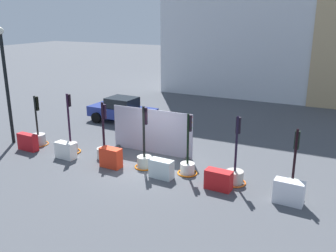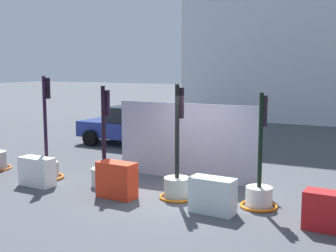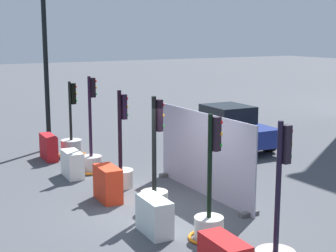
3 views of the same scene
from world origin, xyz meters
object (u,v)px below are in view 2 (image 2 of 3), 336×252
traffic_light_3 (177,179)px  car_blue_estate (131,127)px  traffic_light_1 (47,164)px  construction_barrier_3 (213,195)px  traffic_light_2 (105,168)px  construction_barrier_2 (117,180)px  construction_barrier_4 (331,212)px  traffic_light_4 (259,188)px  construction_barrier_1 (37,172)px

traffic_light_3 → car_blue_estate: (-4.81, 5.66, 0.29)m
traffic_light_1 → construction_barrier_3: traffic_light_1 is taller
traffic_light_2 → car_blue_estate: size_ratio=0.62×
traffic_light_2 → traffic_light_3: size_ratio=0.97×
traffic_light_2 → traffic_light_3: 2.24m
construction_barrier_2 → car_blue_estate: 7.19m
construction_barrier_2 → construction_barrier_4: 4.96m
traffic_light_4 → construction_barrier_2: 3.42m
traffic_light_4 → construction_barrier_2: (-3.32, -0.84, 0.00)m
construction_barrier_4 → traffic_light_4: bearing=153.6°
traffic_light_4 → car_blue_estate: bearing=141.3°
traffic_light_3 → traffic_light_4: traffic_light_3 is taller
car_blue_estate → construction_barrier_1: bearing=-81.5°
construction_barrier_2 → construction_barrier_4: bearing=0.3°
traffic_light_4 → construction_barrier_3: traffic_light_4 is taller
traffic_light_1 → construction_barrier_2: (2.82, -0.66, 0.02)m
construction_barrier_1 → construction_barrier_2: size_ratio=1.02×
construction_barrier_3 → car_blue_estate: (-5.98, 6.30, 0.37)m
traffic_light_4 → construction_barrier_1: bearing=-171.3°
traffic_light_2 → traffic_light_3: (2.24, -0.15, -0.00)m
construction_barrier_1 → construction_barrier_4: size_ratio=0.95×
traffic_light_1 → car_blue_estate: 5.67m
traffic_light_1 → construction_barrier_1: size_ratio=2.91×
construction_barrier_2 → construction_barrier_4: size_ratio=0.93×
traffic_light_4 → car_blue_estate: size_ratio=0.60×
construction_barrier_4 → construction_barrier_3: bearing=-179.1°
construction_barrier_4 → traffic_light_2: bearing=172.7°
construction_barrier_4 → car_blue_estate: size_ratio=0.24×
traffic_light_1 → construction_barrier_3: bearing=-7.2°
construction_barrier_4 → construction_barrier_2: bearing=-179.7°
car_blue_estate → traffic_light_3: bearing=-49.6°
traffic_light_2 → construction_barrier_2: (0.90, -0.77, -0.04)m
traffic_light_4 → construction_barrier_3: bearing=-133.4°
traffic_light_3 → construction_barrier_2: traffic_light_3 is taller
traffic_light_2 → construction_barrier_1: 1.82m
construction_barrier_2 → construction_barrier_4: construction_barrier_2 is taller
construction_barrier_2 → construction_barrier_1: bearing=-178.8°
traffic_light_1 → construction_barrier_2: traffic_light_1 is taller
traffic_light_4 → construction_barrier_4: traffic_light_4 is taller
construction_barrier_2 → construction_barrier_3: (2.51, -0.01, -0.05)m
traffic_light_4 → traffic_light_2: bearing=-179.1°
traffic_light_1 → traffic_light_2: 1.92m
car_blue_estate → construction_barrier_3: bearing=-46.5°
construction_barrier_4 → construction_barrier_1: bearing=-179.4°
construction_barrier_3 → traffic_light_1: bearing=172.8°
traffic_light_3 → construction_barrier_4: bearing=-9.4°
car_blue_estate → construction_barrier_2: bearing=-61.1°
construction_barrier_3 → car_blue_estate: 8.69m
traffic_light_3 → construction_barrier_3: traffic_light_3 is taller
construction_barrier_1 → traffic_light_2: bearing=26.9°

